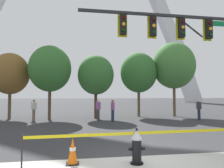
{
  "coord_description": "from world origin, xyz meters",
  "views": [
    {
      "loc": [
        -2.05,
        -6.48,
        1.92
      ],
      "look_at": [
        -0.1,
        5.0,
        2.5
      ],
      "focal_mm": 35.49,
      "sensor_mm": 36.0,
      "label": 1
    }
  ],
  "objects_px": {
    "traffic_signal_gantry": "(190,42)",
    "monument_arch": "(84,17)",
    "pedestrian_near_trees": "(34,110)",
    "pedestrian_standing_center": "(199,109)",
    "pedestrian_walking_right": "(98,110)",
    "fire_hydrant": "(137,147)",
    "traffic_cone_by_hydrant": "(73,151)",
    "pedestrian_walking_left": "(113,110)"
  },
  "relations": [
    {
      "from": "traffic_signal_gantry",
      "to": "monument_arch",
      "type": "bearing_deg",
      "value": 94.36
    },
    {
      "from": "pedestrian_near_trees",
      "to": "pedestrian_standing_center",
      "type": "bearing_deg",
      "value": -7.36
    },
    {
      "from": "traffic_signal_gantry",
      "to": "pedestrian_standing_center",
      "type": "height_order",
      "value": "traffic_signal_gantry"
    },
    {
      "from": "pedestrian_walking_right",
      "to": "pedestrian_near_trees",
      "type": "bearing_deg",
      "value": 172.94
    },
    {
      "from": "fire_hydrant",
      "to": "pedestrian_near_trees",
      "type": "relative_size",
      "value": 0.62
    },
    {
      "from": "traffic_cone_by_hydrant",
      "to": "pedestrian_near_trees",
      "type": "bearing_deg",
      "value": 105.01
    },
    {
      "from": "fire_hydrant",
      "to": "pedestrian_standing_center",
      "type": "distance_m",
      "value": 12.37
    },
    {
      "from": "fire_hydrant",
      "to": "monument_arch",
      "type": "distance_m",
      "value": 50.74
    },
    {
      "from": "traffic_signal_gantry",
      "to": "pedestrian_walking_left",
      "type": "bearing_deg",
      "value": 111.87
    },
    {
      "from": "traffic_cone_by_hydrant",
      "to": "pedestrian_standing_center",
      "type": "xyz_separation_m",
      "value": [
        9.49,
        9.37,
        0.46
      ]
    },
    {
      "from": "traffic_cone_by_hydrant",
      "to": "traffic_signal_gantry",
      "type": "height_order",
      "value": "traffic_signal_gantry"
    },
    {
      "from": "pedestrian_walking_right",
      "to": "pedestrian_walking_left",
      "type": "bearing_deg",
      "value": -39.51
    },
    {
      "from": "fire_hydrant",
      "to": "pedestrian_walking_right",
      "type": "relative_size",
      "value": 0.62
    },
    {
      "from": "pedestrian_standing_center",
      "to": "pedestrian_near_trees",
      "type": "xyz_separation_m",
      "value": [
        -12.43,
        1.61,
        0.0
      ]
    },
    {
      "from": "fire_hydrant",
      "to": "monument_arch",
      "type": "xyz_separation_m",
      "value": [
        0.32,
        46.56,
        20.17
      ]
    },
    {
      "from": "pedestrian_walking_left",
      "to": "pedestrian_standing_center",
      "type": "distance_m",
      "value": 6.7
    },
    {
      "from": "monument_arch",
      "to": "pedestrian_walking_left",
      "type": "relative_size",
      "value": 37.61
    },
    {
      "from": "traffic_cone_by_hydrant",
      "to": "traffic_signal_gantry",
      "type": "xyz_separation_m",
      "value": [
        5.37,
        3.16,
        4.05
      ]
    },
    {
      "from": "fire_hydrant",
      "to": "traffic_cone_by_hydrant",
      "type": "relative_size",
      "value": 1.36
    },
    {
      "from": "pedestrian_walking_left",
      "to": "pedestrian_near_trees",
      "type": "relative_size",
      "value": 1.0
    },
    {
      "from": "traffic_cone_by_hydrant",
      "to": "pedestrian_standing_center",
      "type": "distance_m",
      "value": 13.34
    },
    {
      "from": "pedestrian_walking_right",
      "to": "pedestrian_near_trees",
      "type": "relative_size",
      "value": 1.0
    },
    {
      "from": "traffic_signal_gantry",
      "to": "pedestrian_standing_center",
      "type": "distance_m",
      "value": 8.27
    },
    {
      "from": "monument_arch",
      "to": "traffic_cone_by_hydrant",
      "type": "bearing_deg",
      "value": -92.58
    },
    {
      "from": "pedestrian_standing_center",
      "to": "traffic_cone_by_hydrant",
      "type": "bearing_deg",
      "value": -135.38
    },
    {
      "from": "traffic_cone_by_hydrant",
      "to": "pedestrian_standing_center",
      "type": "bearing_deg",
      "value": 44.62
    },
    {
      "from": "pedestrian_walking_right",
      "to": "pedestrian_near_trees",
      "type": "height_order",
      "value": "same"
    },
    {
      "from": "fire_hydrant",
      "to": "traffic_signal_gantry",
      "type": "bearing_deg",
      "value": 43.71
    },
    {
      "from": "pedestrian_walking_right",
      "to": "pedestrian_standing_center",
      "type": "bearing_deg",
      "value": -7.54
    },
    {
      "from": "pedestrian_walking_left",
      "to": "pedestrian_walking_right",
      "type": "xyz_separation_m",
      "value": [
        -0.97,
        0.8,
        0.0
      ]
    },
    {
      "from": "pedestrian_standing_center",
      "to": "pedestrian_walking_right",
      "type": "height_order",
      "value": "same"
    },
    {
      "from": "traffic_signal_gantry",
      "to": "pedestrian_standing_center",
      "type": "xyz_separation_m",
      "value": [
        4.12,
        6.2,
        -3.59
      ]
    },
    {
      "from": "fire_hydrant",
      "to": "traffic_signal_gantry",
      "type": "distance_m",
      "value": 6.36
    },
    {
      "from": "pedestrian_near_trees",
      "to": "fire_hydrant",
      "type": "bearing_deg",
      "value": -67.33
    },
    {
      "from": "fire_hydrant",
      "to": "pedestrian_standing_center",
      "type": "relative_size",
      "value": 0.62
    },
    {
      "from": "pedestrian_walking_right",
      "to": "traffic_signal_gantry",
      "type": "bearing_deg",
      "value": -63.83
    },
    {
      "from": "monument_arch",
      "to": "pedestrian_standing_center",
      "type": "xyz_separation_m",
      "value": [
        7.41,
        -36.91,
        -19.82
      ]
    },
    {
      "from": "pedestrian_walking_left",
      "to": "fire_hydrant",
      "type": "bearing_deg",
      "value": -95.99
    },
    {
      "from": "traffic_signal_gantry",
      "to": "pedestrian_near_trees",
      "type": "xyz_separation_m",
      "value": [
        -8.31,
        7.81,
        -3.59
      ]
    },
    {
      "from": "monument_arch",
      "to": "pedestrian_standing_center",
      "type": "relative_size",
      "value": 37.61
    },
    {
      "from": "fire_hydrant",
      "to": "pedestrian_standing_center",
      "type": "xyz_separation_m",
      "value": [
        7.73,
        9.65,
        0.35
      ]
    },
    {
      "from": "traffic_signal_gantry",
      "to": "pedestrian_walking_left",
      "type": "relative_size",
      "value": 4.92
    }
  ]
}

